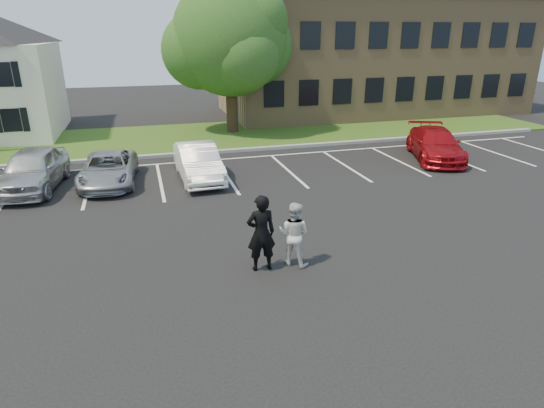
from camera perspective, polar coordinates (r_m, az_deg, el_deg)
The scene contains 12 objects.
ground_plane at distance 12.52m, azimuth 1.29°, elevation -6.92°, with size 90.00×90.00×0.00m, color black.
curb at distance 23.52m, azimuth -7.58°, elevation 6.49°, with size 40.00×0.30×0.15m, color gray.
grass_strip at distance 27.39m, azimuth -8.93°, elevation 8.38°, with size 44.00×8.00×0.08m, color #2B4F19.
stall_lines at distance 20.91m, azimuth -2.43°, elevation 4.64°, with size 34.00×5.36×0.01m.
office_building at distance 36.93m, azimuth 12.40°, elevation 17.79°, with size 22.40×10.40×8.30m.
tree at distance 27.92m, azimuth -5.16°, elevation 19.77°, with size 7.80×7.20×8.80m.
man_black_suit at distance 11.58m, azimuth -1.37°, elevation -3.67°, with size 0.75×0.49×2.06m, color black.
man_white_shirt at distance 11.92m, azimuth 2.77°, elevation -3.77°, with size 0.85×0.66×1.74m, color silver.
car_silver_west at distance 20.06m, azimuth -27.79°, elevation 3.88°, with size 1.89×4.71×1.60m, color #BABBC0.
car_silver_minivan at distance 19.60m, azimuth -19.83°, elevation 4.17°, with size 2.06×4.47×1.24m, color #A2A4A9.
car_white_sedan at distance 19.25m, azimuth -9.24°, elevation 5.20°, with size 1.55×4.44×1.46m, color white.
car_red_compact at distance 23.52m, azimuth 19.79°, elevation 7.07°, with size 2.03×5.00×1.45m, color maroon.
Camera 1 is at (-3.37, -10.56, 5.83)m, focal length 30.00 mm.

